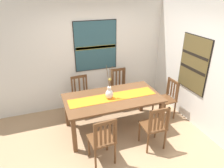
{
  "coord_description": "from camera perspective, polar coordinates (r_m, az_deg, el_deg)",
  "views": [
    {
      "loc": [
        -1.28,
        -3.01,
        2.84
      ],
      "look_at": [
        0.04,
        0.62,
        1.05
      ],
      "focal_mm": 33.45,
      "sensor_mm": 36.0,
      "label": 1
    }
  ],
  "objects": [
    {
      "name": "wall_back",
      "position": [
        5.25,
        -5.07,
        8.34
      ],
      "size": [
        6.4,
        0.12,
        2.7
      ],
      "primitive_type": "cube",
      "color": "silver",
      "rests_on": "ground_plane"
    },
    {
      "name": "table_runner",
      "position": [
        4.33,
        0.21,
        -3.57
      ],
      "size": [
        1.83,
        0.36,
        0.01
      ],
      "primitive_type": "cube",
      "color": "orange",
      "rests_on": "dining_table"
    },
    {
      "name": "chair_0",
      "position": [
        5.1,
        -8.35,
        -2.88
      ],
      "size": [
        0.45,
        0.45,
        0.93
      ],
      "color": "brown",
      "rests_on": "ground_plane"
    },
    {
      "name": "ground_plane",
      "position": [
        4.34,
        2.41,
        -16.22
      ],
      "size": [
        6.4,
        6.4,
        0.03
      ],
      "primitive_type": "cube",
      "color": "#A37F5B"
    },
    {
      "name": "painting_on_side_wall",
      "position": [
        4.78,
        21.49,
        5.11
      ],
      "size": [
        0.05,
        0.83,
        1.2
      ],
      "color": "black"
    },
    {
      "name": "chair_3",
      "position": [
        5.34,
        2.1,
        -0.98
      ],
      "size": [
        0.42,
        0.42,
        0.98
      ],
      "color": "brown",
      "rests_on": "ground_plane"
    },
    {
      "name": "chair_4",
      "position": [
        5.05,
        14.76,
        -3.7
      ],
      "size": [
        0.43,
        0.43,
        0.92
      ],
      "color": "brown",
      "rests_on": "ground_plane"
    },
    {
      "name": "centerpiece_vase",
      "position": [
        4.21,
        -0.72,
        -2.38
      ],
      "size": [
        0.17,
        0.15,
        0.73
      ],
      "color": "silver",
      "rests_on": "dining_table"
    },
    {
      "name": "painting_on_back_wall",
      "position": [
        5.15,
        -4.47,
        10.34
      ],
      "size": [
        1.06,
        0.05,
        1.21
      ],
      "color": "black"
    },
    {
      "name": "dining_table",
      "position": [
        4.38,
        0.2,
        -4.72
      ],
      "size": [
        1.99,
        1.04,
        0.77
      ],
      "color": "brown",
      "rests_on": "ground_plane"
    },
    {
      "name": "chair_1",
      "position": [
        4.04,
        11.55,
        -11.13
      ],
      "size": [
        0.43,
        0.43,
        0.93
      ],
      "color": "brown",
      "rests_on": "ground_plane"
    },
    {
      "name": "wall_side",
      "position": [
        4.6,
        24.79,
        3.65
      ],
      "size": [
        0.12,
        6.4,
        2.7
      ],
      "primitive_type": "cube",
      "color": "silver",
      "rests_on": "ground_plane"
    },
    {
      "name": "chair_2",
      "position": [
        3.66,
        -2.58,
        -14.86
      ],
      "size": [
        0.45,
        0.45,
        0.94
      ],
      "color": "brown",
      "rests_on": "ground_plane"
    }
  ]
}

